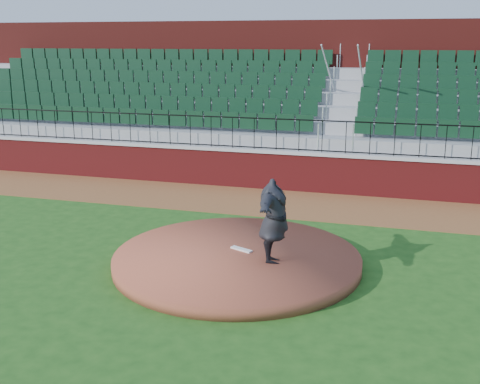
{
  "coord_description": "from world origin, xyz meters",
  "views": [
    {
      "loc": [
        3.65,
        -11.16,
        4.75
      ],
      "look_at": [
        0.0,
        1.5,
        1.3
      ],
      "focal_mm": 43.65,
      "sensor_mm": 36.0,
      "label": 1
    }
  ],
  "objects": [
    {
      "name": "pitching_rubber",
      "position": [
        0.32,
        0.49,
        0.27
      ],
      "size": [
        0.54,
        0.33,
        0.04
      ],
      "primitive_type": "cube",
      "rotation": [
        0.0,
        0.0,
        -0.41
      ],
      "color": "white",
      "rests_on": "pitchers_mound"
    },
    {
      "name": "pitchers_mound",
      "position": [
        0.3,
        0.23,
        0.12
      ],
      "size": [
        5.36,
        5.36,
        0.25
      ],
      "primitive_type": "cylinder",
      "color": "brown",
      "rests_on": "ground"
    },
    {
      "name": "field_wall",
      "position": [
        0.0,
        7.0,
        0.6
      ],
      "size": [
        34.0,
        0.35,
        1.2
      ],
      "primitive_type": "cube",
      "color": "maroon",
      "rests_on": "ground"
    },
    {
      "name": "warning_track",
      "position": [
        0.0,
        5.4,
        0.01
      ],
      "size": [
        34.0,
        3.2,
        0.01
      ],
      "primitive_type": "cube",
      "color": "brown",
      "rests_on": "ground"
    },
    {
      "name": "ground",
      "position": [
        0.0,
        0.0,
        0.0
      ],
      "size": [
        90.0,
        90.0,
        0.0
      ],
      "primitive_type": "plane",
      "color": "#1E4C15",
      "rests_on": "ground"
    },
    {
      "name": "seating_stands",
      "position": [
        0.0,
        9.72,
        2.3
      ],
      "size": [
        34.0,
        5.1,
        4.6
      ],
      "primitive_type": null,
      "color": "gray",
      "rests_on": "ground"
    },
    {
      "name": "pitcher",
      "position": [
        1.15,
        -0.0,
        1.15
      ],
      "size": [
        0.87,
        2.26,
        1.79
      ],
      "primitive_type": "imported",
      "rotation": [
        0.0,
        0.0,
        1.7
      ],
      "color": "black",
      "rests_on": "pitchers_mound"
    },
    {
      "name": "concourse_wall",
      "position": [
        0.0,
        12.52,
        2.75
      ],
      "size": [
        34.0,
        0.5,
        5.5
      ],
      "primitive_type": "cube",
      "color": "maroon",
      "rests_on": "ground"
    },
    {
      "name": "wall_railing",
      "position": [
        0.0,
        7.0,
        1.8
      ],
      "size": [
        34.0,
        0.05,
        1.0
      ],
      "primitive_type": null,
      "color": "black",
      "rests_on": "wall_cap"
    },
    {
      "name": "wall_cap",
      "position": [
        0.0,
        7.0,
        1.25
      ],
      "size": [
        34.0,
        0.45,
        0.1
      ],
      "primitive_type": "cube",
      "color": "#B7B7B7",
      "rests_on": "field_wall"
    }
  ]
}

